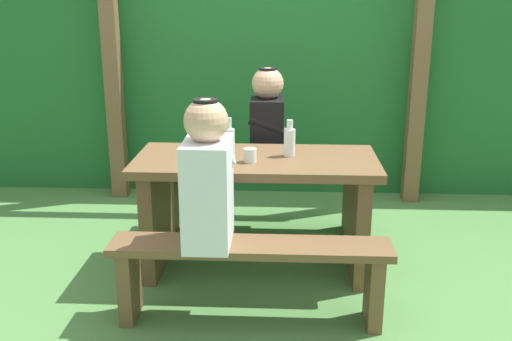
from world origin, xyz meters
TOP-DOWN VIEW (x-y plane):
  - ground_plane at (0.00, 0.00)m, footprint 12.00×12.00m
  - hedge_backdrop at (0.00, 1.89)m, footprint 6.40×0.88m
  - pergola_post_left at (-1.19, 1.28)m, footprint 0.12×0.12m
  - pergola_post_right at (1.19, 1.28)m, footprint 0.12×0.12m
  - picnic_table at (0.00, 0.00)m, footprint 1.40×0.64m
  - bench_near at (0.00, -0.59)m, footprint 1.40×0.24m
  - bench_far at (0.00, 0.59)m, footprint 1.40×0.24m
  - person_white_shirt at (-0.20, -0.59)m, footprint 0.25×0.35m
  - person_black_coat at (0.05, 0.59)m, footprint 0.25×0.35m
  - drinking_glass at (-0.03, -0.09)m, footprint 0.07×0.07m
  - bottle_left at (-0.25, -0.03)m, footprint 0.06×0.06m
  - bottle_right at (-0.15, -0.04)m, footprint 0.06×0.06m
  - bottle_center at (0.19, 0.04)m, footprint 0.07×0.07m

SIDE VIEW (x-z plane):
  - ground_plane at x=0.00m, z-range 0.00..0.00m
  - bench_near at x=0.00m, z-range 0.09..0.52m
  - bench_far at x=0.00m, z-range 0.09..0.52m
  - picnic_table at x=0.00m, z-range 0.13..0.83m
  - drinking_glass at x=-0.03m, z-range 0.70..0.78m
  - person_white_shirt at x=-0.20m, z-range 0.40..1.12m
  - person_black_coat at x=0.05m, z-range 0.40..1.12m
  - bottle_center at x=0.19m, z-range 0.69..0.90m
  - bottle_right at x=-0.15m, z-range 0.68..0.92m
  - bottle_left at x=-0.25m, z-range 0.68..0.92m
  - hedge_backdrop at x=0.00m, z-range 0.00..1.75m
  - pergola_post_left at x=-1.19m, z-range 0.00..2.08m
  - pergola_post_right at x=1.19m, z-range 0.00..2.08m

